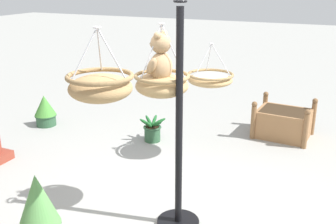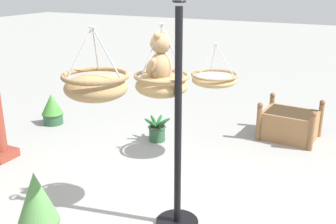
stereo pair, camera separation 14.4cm
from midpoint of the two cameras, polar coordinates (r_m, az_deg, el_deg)
ground_plane at (r=4.56m, az=-0.41°, el=-13.75°), size 40.00×40.00×0.00m
display_pole_central at (r=3.97m, az=0.50°, el=-7.59°), size 0.44×0.44×2.27m
hanging_basket_with_teddy at (r=3.93m, az=-1.94°, el=4.04°), size 0.55×0.55×0.72m
teddy_bear at (r=3.89m, az=-2.29°, el=7.31°), size 0.35×0.31×0.51m
hanging_basket_left_high at (r=3.01m, az=-11.04°, el=3.67°), size 0.51×0.51×0.55m
hanging_basket_right_low at (r=5.35m, az=5.33°, el=4.79°), size 0.62×0.62×0.58m
wooden_planter_box at (r=6.62m, az=15.65°, el=-1.41°), size 0.79×0.94×0.62m
potted_plant_flowering_red at (r=7.19m, az=-17.80°, el=0.21°), size 0.37×0.37×0.54m
potted_plant_tall_leafy at (r=6.24m, az=-2.92°, el=-2.73°), size 0.42×0.41×0.39m
potted_plant_conical_shrub at (r=3.95m, az=-19.08°, el=-13.54°), size 0.38×0.38×0.80m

